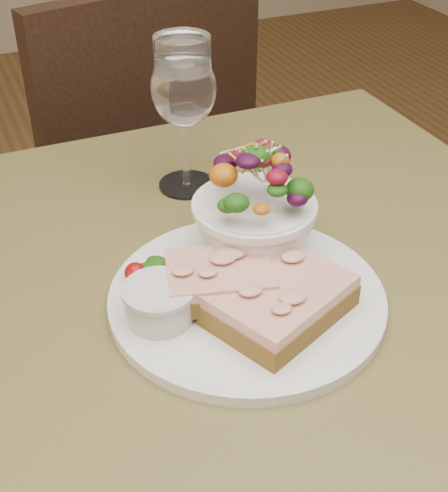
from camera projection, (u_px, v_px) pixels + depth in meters
name	position (u px, v px, depth m)	size (l,w,h in m)	color
cafe_table	(237.00, 368.00, 0.74)	(0.80, 0.80, 0.75)	#4E4A21
chair_far	(123.00, 254.00, 1.51)	(0.51, 0.51, 0.90)	black
dinner_plate	(247.00, 298.00, 0.67)	(0.27, 0.27, 0.01)	white
sandwich_front	(280.00, 300.00, 0.63)	(0.15, 0.14, 0.03)	#533916
sandwich_back	(220.00, 279.00, 0.65)	(0.12, 0.10, 0.03)	#533916
ramekin	(159.00, 302.00, 0.62)	(0.06, 0.06, 0.04)	beige
salad_bowl	(254.00, 204.00, 0.69)	(0.12, 0.12, 0.13)	white
garnish	(143.00, 270.00, 0.68)	(0.05, 0.04, 0.02)	#0D3A0A
wine_glass	(184.00, 93.00, 0.78)	(0.08, 0.08, 0.18)	white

